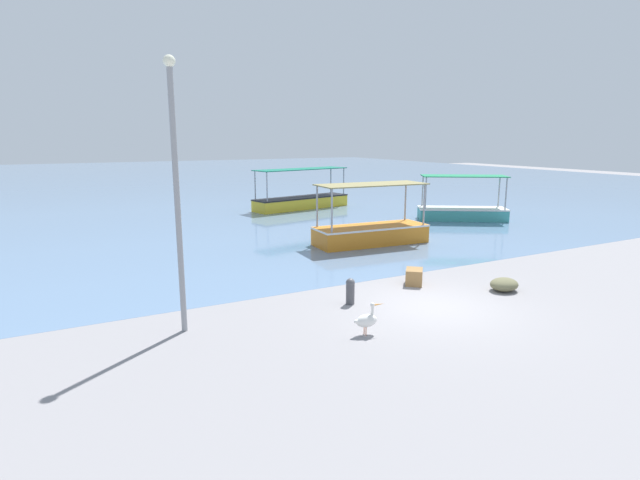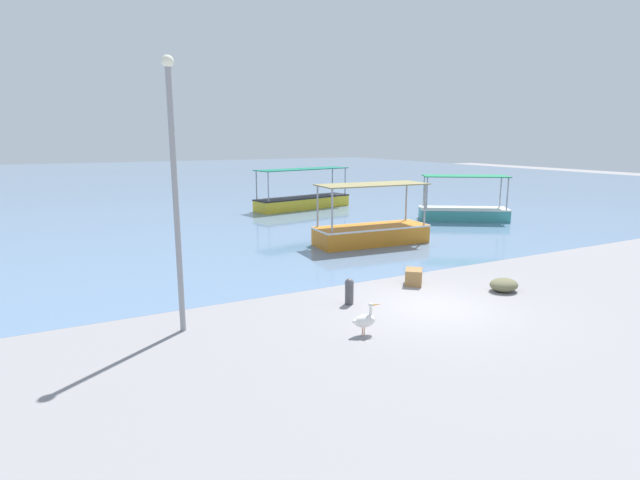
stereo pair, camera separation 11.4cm
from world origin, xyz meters
TOP-DOWN VIEW (x-y plane):
  - ground at (0.00, 0.00)m, footprint 120.00×120.00m
  - harbor_water at (0.00, 48.00)m, footprint 110.00×90.00m
  - fishing_boat_center at (5.42, 19.61)m, footprint 7.10×2.98m
  - fishing_boat_near_right at (11.56, 10.97)m, footprint 5.10×4.09m
  - fishing_boat_far_right at (3.19, 7.92)m, footprint 5.26×2.13m
  - pelican at (-2.79, -0.86)m, footprint 0.81×0.35m
  - lamp_post at (-6.64, 1.48)m, footprint 0.28×0.28m
  - mooring_bollard at (-1.95, 1.27)m, footprint 0.26×0.26m
  - net_pile at (2.95, 0.09)m, footprint 0.92×0.78m
  - cargo_crate at (0.92, 1.97)m, footprint 0.85×0.87m

SIDE VIEW (x-z plane):
  - ground at x=0.00m, z-range 0.00..0.00m
  - harbor_water at x=0.00m, z-range 0.00..0.00m
  - net_pile at x=2.95m, z-range 0.00..0.41m
  - cargo_crate at x=0.92m, z-range 0.00..0.51m
  - pelican at x=-2.79m, z-range -0.02..0.78m
  - mooring_bollard at x=-1.95m, z-range 0.03..0.79m
  - fishing_boat_near_right at x=11.56m, z-range -0.75..1.81m
  - fishing_boat_center at x=5.42m, z-range -0.77..1.89m
  - fishing_boat_far_right at x=3.19m, z-range -0.78..1.92m
  - lamp_post at x=-6.64m, z-range 0.37..6.88m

